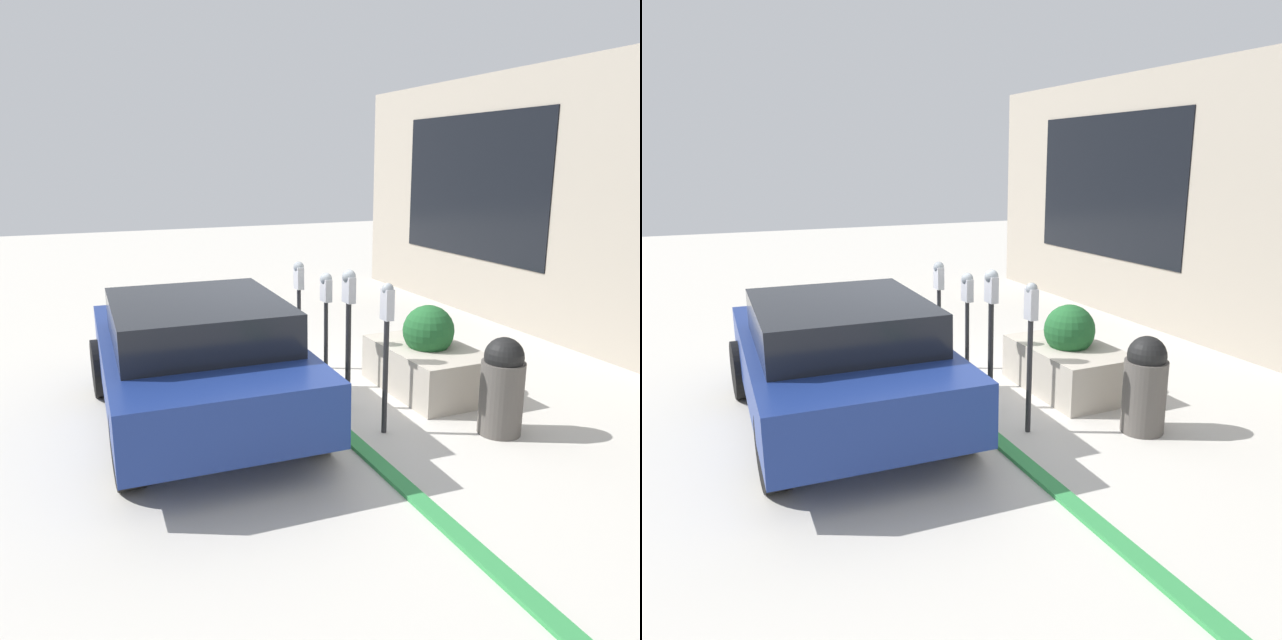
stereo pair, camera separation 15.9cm
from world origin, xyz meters
TOP-DOWN VIEW (x-y plane):
  - ground_plane at (0.00, 0.00)m, footprint 40.00×40.00m
  - curb_strip at (0.00, 0.08)m, footprint 13.50×0.16m
  - building_facade at (0.00, -4.47)m, footprint 13.50×0.17m
  - parking_meter_nearest at (-1.15, -0.33)m, footprint 0.14×0.12m
  - parking_meter_second at (-0.37, -0.28)m, footprint 0.18×0.16m
  - parking_meter_middle at (0.36, -0.33)m, footprint 0.18×0.15m
  - parking_meter_fourth at (1.18, -0.29)m, footprint 0.17×0.14m
  - planter_box at (-0.27, -1.42)m, footprint 1.59×0.98m
  - parked_car_front at (-0.08, 1.38)m, footprint 3.94×2.09m
  - trash_bin at (-1.64, -1.44)m, footprint 0.45×0.45m

SIDE VIEW (x-z plane):
  - ground_plane at x=0.00m, z-range 0.00..0.00m
  - curb_strip at x=0.00m, z-range 0.00..0.04m
  - planter_box at x=-0.27m, z-range -0.15..0.93m
  - trash_bin at x=-1.64m, z-range 0.00..1.05m
  - parked_car_front at x=-0.08m, z-range 0.06..1.45m
  - parking_meter_fourth at x=1.18m, z-range 0.35..1.83m
  - parking_meter_middle at x=0.36m, z-range 0.37..1.83m
  - parking_meter_nearest at x=-1.15m, z-range 0.30..1.91m
  - parking_meter_second at x=-0.37m, z-range 0.35..1.97m
  - building_facade at x=0.00m, z-range 0.01..4.24m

